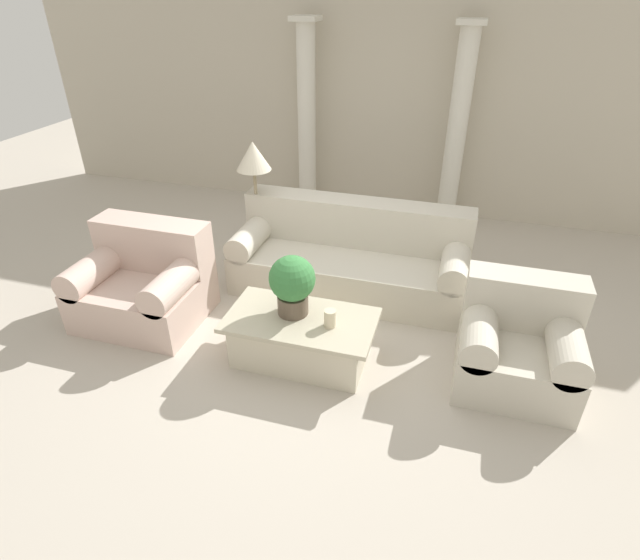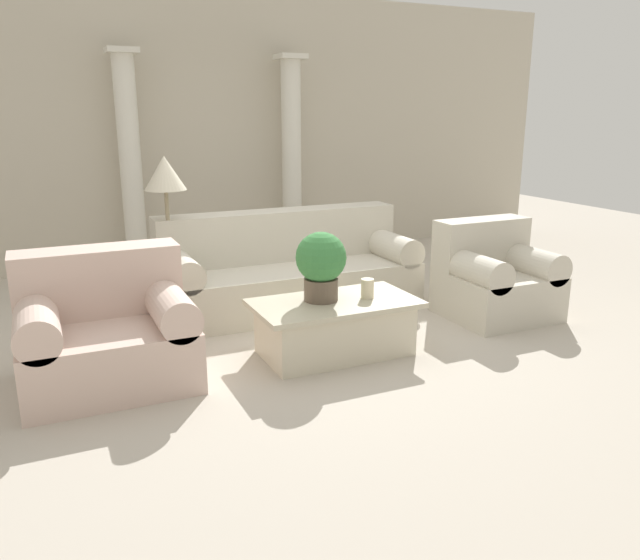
# 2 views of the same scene
# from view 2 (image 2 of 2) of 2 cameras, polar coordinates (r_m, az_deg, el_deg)

# --- Properties ---
(ground_plane) EXTENTS (16.00, 16.00, 0.00)m
(ground_plane) POSITION_cam_2_polar(r_m,az_deg,el_deg) (5.29, -1.46, -4.93)
(ground_plane) COLOR #BCB2A3
(wall_back) EXTENTS (10.00, 0.06, 3.20)m
(wall_back) POSITION_cam_2_polar(r_m,az_deg,el_deg) (7.88, -10.63, 13.38)
(wall_back) COLOR beige
(wall_back) RESTS_ON ground_plane
(sofa_long) EXTENTS (2.39, 0.92, 0.90)m
(sofa_long) POSITION_cam_2_polar(r_m,az_deg,el_deg) (5.94, -3.00, 0.92)
(sofa_long) COLOR beige
(sofa_long) RESTS_ON ground_plane
(loveseat) EXTENTS (1.12, 0.92, 0.90)m
(loveseat) POSITION_cam_2_polar(r_m,az_deg,el_deg) (4.54, -19.02, -4.27)
(loveseat) COLOR beige
(loveseat) RESTS_ON ground_plane
(coffee_table) EXTENTS (1.25, 0.69, 0.43)m
(coffee_table) POSITION_cam_2_polar(r_m,az_deg,el_deg) (4.80, 1.35, -4.29)
(coffee_table) COLOR beige
(coffee_table) RESTS_ON ground_plane
(potted_plant) EXTENTS (0.38, 0.38, 0.53)m
(potted_plant) POSITION_cam_2_polar(r_m,az_deg,el_deg) (4.67, 0.09, 1.58)
(potted_plant) COLOR brown
(potted_plant) RESTS_ON coffee_table
(pillar_candle) EXTENTS (0.10, 0.10, 0.15)m
(pillar_candle) POSITION_cam_2_polar(r_m,az_deg,el_deg) (4.80, 4.36, -0.78)
(pillar_candle) COLOR beige
(pillar_candle) RESTS_ON coffee_table
(floor_lamp) EXTENTS (0.36, 0.36, 1.45)m
(floor_lamp) POSITION_cam_2_polar(r_m,az_deg,el_deg) (5.58, -13.97, 8.76)
(floor_lamp) COLOR gray
(floor_lamp) RESTS_ON ground_plane
(column_left) EXTENTS (0.33, 0.33, 2.47)m
(column_left) POSITION_cam_2_polar(r_m,az_deg,el_deg) (7.39, -16.95, 10.26)
(column_left) COLOR silver
(column_left) RESTS_ON ground_plane
(column_right) EXTENTS (0.33, 0.33, 2.47)m
(column_right) POSITION_cam_2_polar(r_m,az_deg,el_deg) (7.90, -2.62, 11.17)
(column_right) COLOR silver
(column_right) RESTS_ON ground_plane
(armchair) EXTENTS (0.91, 0.83, 0.86)m
(armchair) POSITION_cam_2_polar(r_m,az_deg,el_deg) (5.89, 15.63, 0.30)
(armchair) COLOR beige
(armchair) RESTS_ON ground_plane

